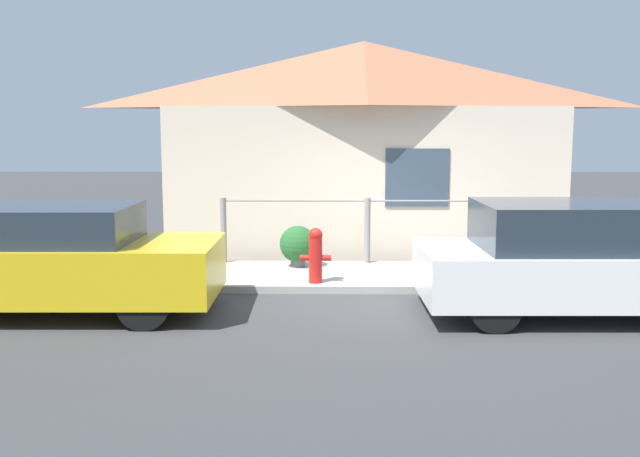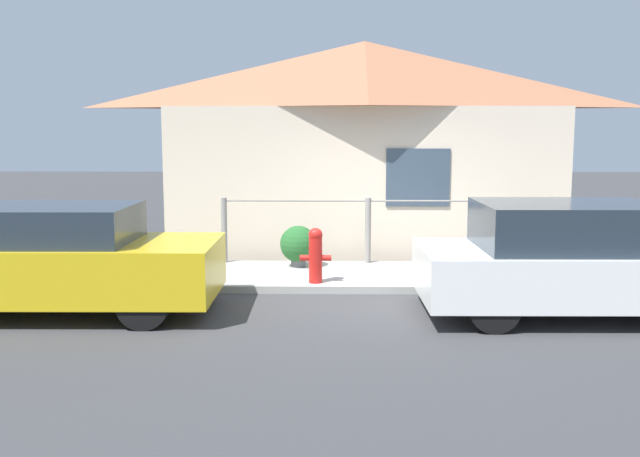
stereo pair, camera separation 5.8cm
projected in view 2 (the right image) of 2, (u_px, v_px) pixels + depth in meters
The scene contains 10 objects.
ground_plane at pixel (374, 294), 10.10m from camera, with size 60.00×60.00×0.00m, color #38383A.
sidewalk at pixel (370, 276), 11.09m from camera, with size 24.00×2.01×0.11m.
house at pixel (365, 86), 13.08m from camera, with size 7.48×2.23×3.93m.
fence at pixel (368, 227), 11.85m from camera, with size 4.90×0.10×1.09m.
car_left at pixel (57, 259), 8.97m from camera, with size 3.98×1.75×1.38m.
car_right at pixel (574, 260), 8.86m from camera, with size 3.93×1.83×1.42m.
fire_hydrant at pixel (316, 254), 10.31m from camera, with size 0.46×0.20×0.80m.
potted_plant_near_hydrant at pixel (298, 245), 11.54m from camera, with size 0.59×0.59×0.67m.
potted_plant_by_fence at pixel (149, 250), 11.49m from camera, with size 0.40×0.40×0.52m.
potted_plant_corner at pixel (531, 251), 11.39m from camera, with size 0.34×0.34×0.51m.
Camera 2 is at (-0.60, -9.89, 2.31)m, focal length 40.00 mm.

